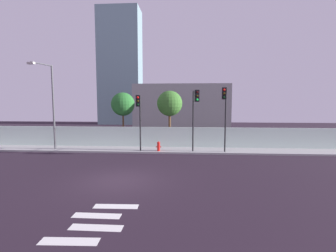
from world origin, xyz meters
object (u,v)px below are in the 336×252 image
at_px(roadside_tree_leftmost, 123,104).
at_px(roadside_tree_midleft, 170,104).
at_px(traffic_light_left, 225,106).
at_px(fire_hydrant, 159,146).
at_px(traffic_light_right, 139,111).
at_px(traffic_light_center, 195,108).
at_px(street_lamp_curbside, 50,100).

relative_size(roadside_tree_leftmost, roadside_tree_midleft, 0.97).
relative_size(traffic_light_left, fire_hydrant, 6.44).
xyz_separation_m(traffic_light_left, fire_hydrant, (-5.30, 0.65, -3.33)).
height_order(traffic_light_left, traffic_light_right, traffic_light_left).
bearing_deg(traffic_light_right, roadside_tree_midleft, 59.52).
bearing_deg(traffic_light_center, roadside_tree_midleft, 119.17).
relative_size(traffic_light_center, fire_hydrant, 6.22).
bearing_deg(roadside_tree_midleft, street_lamp_curbside, -161.35).
bearing_deg(fire_hydrant, roadside_tree_leftmost, 138.97).
distance_m(traffic_light_right, street_lamp_curbside, 7.73).
bearing_deg(traffic_light_left, street_lamp_curbside, 177.53).
distance_m(traffic_light_right, fire_hydrant, 3.35).
xyz_separation_m(traffic_light_left, roadside_tree_leftmost, (-9.12, 3.97, 0.11)).
height_order(fire_hydrant, roadside_tree_midleft, roadside_tree_midleft).
bearing_deg(traffic_light_right, roadside_tree_leftmost, 121.00).
xyz_separation_m(traffic_light_center, traffic_light_right, (-4.50, 0.22, -0.28)).
height_order(traffic_light_center, roadside_tree_midleft, roadside_tree_midleft).
height_order(street_lamp_curbside, fire_hydrant, street_lamp_curbside).
distance_m(traffic_light_center, fire_hydrant, 4.44).
bearing_deg(traffic_light_center, street_lamp_curbside, 176.74).
relative_size(traffic_light_center, traffic_light_right, 1.08).
bearing_deg(traffic_light_right, traffic_light_left, -1.29).
bearing_deg(roadside_tree_leftmost, roadside_tree_midleft, -0.00).
bearing_deg(street_lamp_curbside, roadside_tree_leftmost, 31.92).
xyz_separation_m(traffic_light_center, fire_hydrant, (-2.97, 0.72, -3.22)).
height_order(street_lamp_curbside, roadside_tree_leftmost, street_lamp_curbside).
relative_size(traffic_light_left, street_lamp_curbside, 0.72).
xyz_separation_m(traffic_light_left, traffic_light_right, (-6.82, 0.15, -0.39)).
bearing_deg(traffic_light_center, roadside_tree_leftmost, 149.27).
bearing_deg(fire_hydrant, traffic_light_right, -162.00).
distance_m(traffic_light_left, street_lamp_curbside, 14.51).
xyz_separation_m(fire_hydrant, roadside_tree_leftmost, (-3.81, 3.32, 3.44)).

